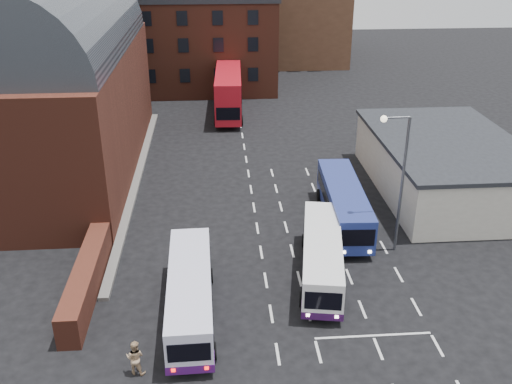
{
  "coord_description": "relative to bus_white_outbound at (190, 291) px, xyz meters",
  "views": [
    {
      "loc": [
        -2.71,
        -25.67,
        18.97
      ],
      "look_at": [
        0.0,
        10.0,
        2.2
      ],
      "focal_mm": 40.0,
      "sensor_mm": 36.0,
      "label": 1
    }
  ],
  "objects": [
    {
      "name": "brick_terrace",
      "position": [
        -1.72,
        46.66,
        3.93
      ],
      "size": [
        22.0,
        10.0,
        11.0
      ],
      "primitive_type": "cube",
      "color": "brown",
      "rests_on": "ground"
    },
    {
      "name": "street_lamp",
      "position": [
        12.56,
        5.91,
        3.89
      ],
      "size": [
        1.85,
        0.4,
        9.05
      ],
      "rotation": [
        0.0,
        0.0,
        0.03
      ],
      "color": "#4E5156",
      "rests_on": "ground"
    },
    {
      "name": "pedestrian_beige",
      "position": [
        -2.44,
        -4.1,
        -0.67
      ],
      "size": [
        1.02,
        0.88,
        1.79
      ],
      "primitive_type": "imported",
      "rotation": [
        0.0,
        0.0,
        2.88
      ],
      "color": "tan",
      "rests_on": "ground"
    },
    {
      "name": "ground",
      "position": [
        4.28,
        0.66,
        -1.57
      ],
      "size": [
        180.0,
        180.0,
        0.0
      ],
      "primitive_type": "plane",
      "color": "black"
    },
    {
      "name": "pedestrian_red",
      "position": [
        -0.44,
        -4.02,
        -0.85
      ],
      "size": [
        0.62,
        0.61,
        1.45
      ],
      "primitive_type": "imported",
      "rotation": [
        0.0,
        0.0,
        3.86
      ],
      "color": "maroon",
      "rests_on": "ground"
    },
    {
      "name": "cream_building",
      "position": [
        19.28,
        14.66,
        0.59
      ],
      "size": [
        10.4,
        16.4,
        4.25
      ],
      "color": "beige",
      "rests_on": "ground"
    },
    {
      "name": "bus_blue",
      "position": [
        10.28,
        9.69,
        0.09
      ],
      "size": [
        2.98,
        10.4,
        2.81
      ],
      "rotation": [
        0.0,
        0.0,
        3.09
      ],
      "color": "navy",
      "rests_on": "ground"
    },
    {
      "name": "bus_white_outbound",
      "position": [
        0.0,
        0.0,
        0.0
      ],
      "size": [
        2.61,
        9.78,
        2.66
      ],
      "rotation": [
        0.0,
        0.0,
        0.02
      ],
      "color": "white",
      "rests_on": "ground"
    },
    {
      "name": "bus_red_double",
      "position": [
        3.17,
        35.64,
        0.95
      ],
      "size": [
        3.36,
        11.96,
        4.75
      ],
      "rotation": [
        0.0,
        0.0,
        3.1
      ],
      "color": "red",
      "rests_on": "ground"
    },
    {
      "name": "castle_keep",
      "position": [
        10.28,
        66.66,
        4.43
      ],
      "size": [
        22.0,
        22.0,
        12.0
      ],
      "primitive_type": "cube",
      "color": "brown",
      "rests_on": "ground"
    },
    {
      "name": "bus_white_inbound",
      "position": [
        7.59,
        3.24,
        -0.04
      ],
      "size": [
        3.74,
        9.75,
        2.6
      ],
      "rotation": [
        0.0,
        0.0,
        2.97
      ],
      "color": "white",
      "rests_on": "ground"
    },
    {
      "name": "forecourt_wall",
      "position": [
        -5.92,
        2.66,
        -0.67
      ],
      "size": [
        1.2,
        10.0,
        1.8
      ],
      "primitive_type": "cube",
      "color": "#602B1E",
      "rests_on": "ground"
    },
    {
      "name": "railway_station",
      "position": [
        -11.22,
        21.66,
        6.07
      ],
      "size": [
        12.0,
        28.0,
        16.0
      ],
      "color": "#602B1E",
      "rests_on": "ground"
    }
  ]
}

